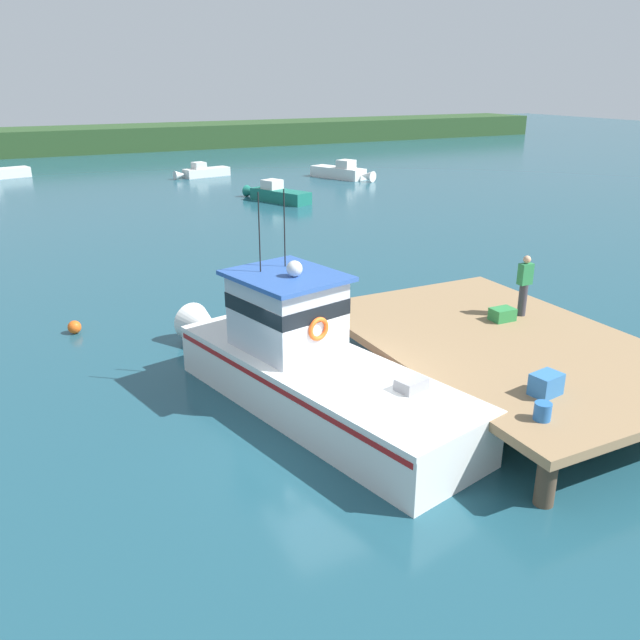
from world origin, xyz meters
The scene contains 12 objects.
ground_plane centered at (0.00, 0.00, 0.00)m, with size 200.00×200.00×0.00m, color #1E4C5B.
dock centered at (4.80, 0.00, 1.07)m, with size 6.00×9.00×1.20m.
main_fishing_boat centered at (0.07, 1.31, 1.01)m, with size 4.29×9.96×4.80m.
crate_single_far centered at (3.53, -2.61, 1.42)m, with size 0.60×0.44×0.45m, color #3370B2.
crate_single_by_cleat centered at (5.67, 1.09, 1.36)m, with size 0.60×0.44×0.33m, color #2D8442.
bait_bucket centered at (2.71, -3.35, 1.37)m, with size 0.32×0.32×0.34m, color #2866B2.
deckhand_by_the_boat centered at (6.39, 1.16, 2.06)m, with size 0.36×0.22×1.63m.
moored_boat_mid_harbor centered at (9.17, 38.45, 0.39)m, with size 4.54×1.80×1.13m.
moored_boat_near_channel centered at (10.00, 26.16, 0.44)m, with size 2.84×5.05×1.28m.
moored_boat_off_the_point centered at (18.28, 32.92, 0.48)m, with size 3.08×5.51×1.40m.
mooring_buoy_spare_mooring centered at (-4.11, 8.40, 0.20)m, with size 0.39×0.39×0.39m, color #EA5B19.
far_shoreline centered at (0.00, 62.00, 1.20)m, with size 120.00×8.00×2.40m, color #284723.
Camera 1 is at (-5.79, -11.09, 7.13)m, focal length 36.84 mm.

